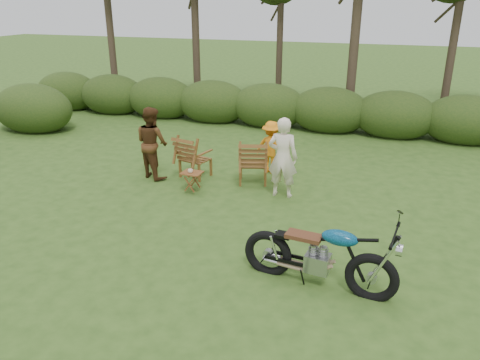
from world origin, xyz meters
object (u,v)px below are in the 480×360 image
(side_table, at_px, (192,182))
(cup, at_px, (190,171))
(lawn_chair_left, at_px, (196,176))
(child, at_px, (271,172))
(motorcycle, at_px, (316,283))
(adult_a, at_px, (281,196))
(lawn_chair_right, at_px, (253,182))
(adult_b, at_px, (155,176))

(side_table, xyz_separation_m, cup, (-0.02, -0.04, 0.27))
(lawn_chair_left, height_order, child, child)
(motorcycle, distance_m, cup, 4.19)
(lawn_chair_left, distance_m, adult_a, 2.28)
(cup, xyz_separation_m, adult_a, (1.93, 0.47, -0.51))
(lawn_chair_right, xyz_separation_m, side_table, (-1.09, -0.97, 0.23))
(motorcycle, height_order, adult_a, adult_a)
(cup, height_order, child, child)
(adult_b, bearing_deg, side_table, -179.26)
(adult_a, xyz_separation_m, child, (-0.60, 1.33, 0.00))
(lawn_chair_right, bearing_deg, cup, 25.83)
(side_table, distance_m, adult_a, 1.97)
(lawn_chair_left, bearing_deg, side_table, 122.49)
(cup, xyz_separation_m, child, (1.33, 1.79, -0.51))
(motorcycle, bearing_deg, cup, 147.62)
(side_table, height_order, child, child)
(cup, xyz_separation_m, adult_b, (-1.24, 0.62, -0.51))
(lawn_chair_left, height_order, cup, cup)
(motorcycle, relative_size, adult_b, 1.31)
(motorcycle, distance_m, lawn_chair_left, 5.02)
(adult_a, bearing_deg, lawn_chair_left, -12.45)
(adult_a, bearing_deg, lawn_chair_right, -34.04)
(lawn_chair_left, relative_size, side_table, 2.23)
(cup, height_order, adult_b, adult_b)
(lawn_chair_left, xyz_separation_m, adult_b, (-0.94, -0.33, 0.00))
(lawn_chair_right, height_order, lawn_chair_left, lawn_chair_right)
(lawn_chair_left, distance_m, side_table, 0.99)
(lawn_chair_right, bearing_deg, adult_a, 129.73)
(motorcycle, height_order, adult_b, adult_b)
(child, bearing_deg, motorcycle, 128.07)
(lawn_chair_right, xyz_separation_m, cup, (-1.11, -1.01, 0.51))
(motorcycle, relative_size, side_table, 4.77)
(adult_b, height_order, child, adult_b)
(adult_b, relative_size, child, 1.32)
(lawn_chair_left, relative_size, cup, 9.48)
(lawn_chair_left, bearing_deg, cup, 120.75)
(child, bearing_deg, side_table, 67.97)
(lawn_chair_left, relative_size, adult_a, 0.59)
(lawn_chair_right, height_order, adult_b, adult_b)
(motorcycle, relative_size, adult_a, 1.27)
(adult_b, bearing_deg, child, -129.98)
(adult_a, bearing_deg, motorcycle, 112.56)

